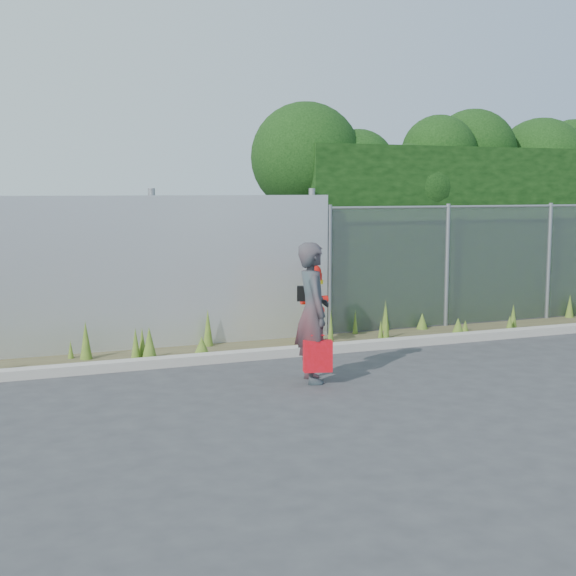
# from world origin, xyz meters

# --- Properties ---
(ground) EXTENTS (80.00, 80.00, 0.00)m
(ground) POSITION_xyz_m (0.00, 0.00, 0.00)
(ground) COLOR #353537
(ground) RESTS_ON ground
(curb) EXTENTS (16.00, 0.22, 0.12)m
(curb) POSITION_xyz_m (0.00, 1.80, 0.06)
(curb) COLOR #A29B92
(curb) RESTS_ON ground
(weed_strip) EXTENTS (16.00, 1.34, 0.55)m
(weed_strip) POSITION_xyz_m (0.17, 2.43, 0.14)
(weed_strip) COLOR #4A432A
(weed_strip) RESTS_ON ground
(corrugated_fence) EXTENTS (8.50, 0.21, 2.30)m
(corrugated_fence) POSITION_xyz_m (-3.25, 3.01, 1.10)
(corrugated_fence) COLOR #B4B7BC
(corrugated_fence) RESTS_ON ground
(chainlink_fence) EXTENTS (6.50, 0.07, 2.05)m
(chainlink_fence) POSITION_xyz_m (4.25, 3.00, 1.03)
(chainlink_fence) COLOR gray
(chainlink_fence) RESTS_ON ground
(hedge) EXTENTS (7.99, 1.91, 3.74)m
(hedge) POSITION_xyz_m (4.27, 4.05, 2.05)
(hedge) COLOR black
(hedge) RESTS_ON ground
(fire_hydrant) EXTENTS (0.41, 0.37, 1.22)m
(fire_hydrant) POSITION_xyz_m (0.53, 2.40, 0.59)
(fire_hydrant) COLOR yellow
(fire_hydrant) RESTS_ON ground
(woman) EXTENTS (0.50, 0.67, 1.67)m
(woman) POSITION_xyz_m (-0.42, 0.34, 0.83)
(woman) COLOR #0E555A
(woman) RESTS_ON ground
(red_tote_bag) EXTENTS (0.33, 0.12, 0.44)m
(red_tote_bag) POSITION_xyz_m (-0.45, 0.12, 0.35)
(red_tote_bag) COLOR red
(black_shoulder_bag) EXTENTS (0.24, 0.10, 0.18)m
(black_shoulder_bag) POSITION_xyz_m (-0.44, 0.46, 1.05)
(black_shoulder_bag) COLOR black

